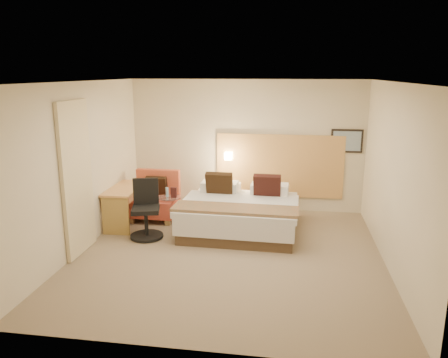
# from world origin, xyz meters

# --- Properties ---
(floor) EXTENTS (4.80, 5.00, 0.02)m
(floor) POSITION_xyz_m (0.00, 0.00, -0.01)
(floor) COLOR #7D6B54
(floor) RESTS_ON ground
(ceiling) EXTENTS (4.80, 5.00, 0.02)m
(ceiling) POSITION_xyz_m (0.00, 0.00, 2.71)
(ceiling) COLOR white
(ceiling) RESTS_ON floor
(wall_back) EXTENTS (4.80, 0.02, 2.70)m
(wall_back) POSITION_xyz_m (0.00, 2.51, 1.35)
(wall_back) COLOR beige
(wall_back) RESTS_ON floor
(wall_front) EXTENTS (4.80, 0.02, 2.70)m
(wall_front) POSITION_xyz_m (0.00, -2.51, 1.35)
(wall_front) COLOR beige
(wall_front) RESTS_ON floor
(wall_left) EXTENTS (0.02, 5.00, 2.70)m
(wall_left) POSITION_xyz_m (-2.41, 0.00, 1.35)
(wall_left) COLOR beige
(wall_left) RESTS_ON floor
(wall_right) EXTENTS (0.02, 5.00, 2.70)m
(wall_right) POSITION_xyz_m (2.41, 0.00, 1.35)
(wall_right) COLOR beige
(wall_right) RESTS_ON floor
(headboard_panel) EXTENTS (2.60, 0.04, 1.30)m
(headboard_panel) POSITION_xyz_m (0.70, 2.47, 0.95)
(headboard_panel) COLOR tan
(headboard_panel) RESTS_ON wall_back
(art_frame) EXTENTS (0.62, 0.03, 0.47)m
(art_frame) POSITION_xyz_m (2.02, 2.48, 1.50)
(art_frame) COLOR black
(art_frame) RESTS_ON wall_back
(art_canvas) EXTENTS (0.54, 0.01, 0.39)m
(art_canvas) POSITION_xyz_m (2.02, 2.46, 1.50)
(art_canvas) COLOR #778FA5
(art_canvas) RESTS_ON wall_back
(lamp_arm) EXTENTS (0.02, 0.12, 0.02)m
(lamp_arm) POSITION_xyz_m (-0.35, 2.42, 1.15)
(lamp_arm) COLOR white
(lamp_arm) RESTS_ON wall_back
(lamp_shade) EXTENTS (0.15, 0.15, 0.15)m
(lamp_shade) POSITION_xyz_m (-0.35, 2.36, 1.15)
(lamp_shade) COLOR #FFEDC6
(lamp_shade) RESTS_ON wall_back
(curtain) EXTENTS (0.06, 0.90, 2.42)m
(curtain) POSITION_xyz_m (-2.36, -0.25, 1.22)
(curtain) COLOR beige
(curtain) RESTS_ON wall_left
(bottle_a) EXTENTS (0.06, 0.06, 0.18)m
(bottle_a) POSITION_xyz_m (-1.40, 1.38, 0.60)
(bottle_a) COLOR #99D3ED
(bottle_a) RESTS_ON side_table
(menu_folder) EXTENTS (0.12, 0.06, 0.20)m
(menu_folder) POSITION_xyz_m (-1.25, 1.34, 0.61)
(menu_folder) COLOR #3D1919
(menu_folder) RESTS_ON side_table
(bed) EXTENTS (2.13, 2.06, 1.01)m
(bed) POSITION_xyz_m (0.05, 1.18, 0.33)
(bed) COLOR #443222
(bed) RESTS_ON floor
(lounge_chair) EXTENTS (0.89, 0.77, 0.93)m
(lounge_chair) POSITION_xyz_m (-1.70, 1.58, 0.37)
(lounge_chair) COLOR tan
(lounge_chair) RESTS_ON floor
(side_table) EXTENTS (0.53, 0.53, 0.51)m
(side_table) POSITION_xyz_m (-1.35, 1.37, 0.28)
(side_table) COLOR silver
(side_table) RESTS_ON floor
(desk) EXTENTS (0.58, 1.19, 0.73)m
(desk) POSITION_xyz_m (-2.11, 1.11, 0.58)
(desk) COLOR tan
(desk) RESTS_ON floor
(desk_chair) EXTENTS (0.70, 0.70, 1.02)m
(desk_chair) POSITION_xyz_m (-1.55, 0.56, 0.42)
(desk_chair) COLOR black
(desk_chair) RESTS_ON floor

